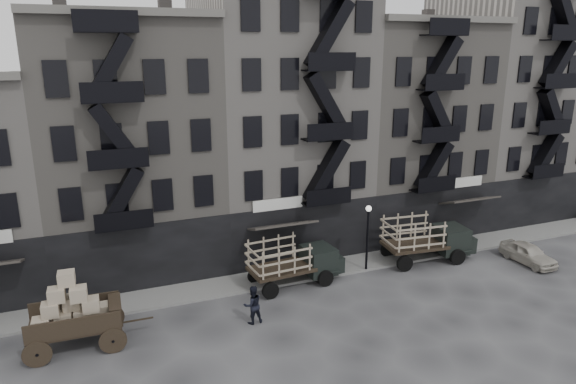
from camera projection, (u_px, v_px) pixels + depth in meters
name	position (u px, v px, depth m)	size (l,w,h in m)	color
ground	(343.00, 298.00, 28.67)	(140.00, 140.00, 0.00)	#38383A
sidewalk	(315.00, 270.00, 31.99)	(55.00, 2.50, 0.15)	slate
building_midwest	(129.00, 147.00, 31.79)	(10.00, 11.35, 16.20)	slate
building_center	(279.00, 123.00, 35.11)	(10.00, 11.35, 18.20)	#9D9791
building_mideast	(402.00, 129.00, 38.97)	(10.00, 11.35, 16.20)	slate
building_east	(506.00, 103.00, 42.15)	(10.00, 11.35, 19.20)	#9D9791
lamp_post	(368.00, 229.00, 31.30)	(0.36, 0.36, 4.28)	black
wagon	(70.00, 306.00, 23.38)	(4.46, 2.50, 3.71)	black
stake_truck_west	(294.00, 259.00, 29.87)	(5.78, 2.69, 2.83)	black
stake_truck_east	(427.00, 236.00, 33.16)	(6.22, 3.04, 3.02)	black
car_east	(528.00, 253.00, 33.10)	(1.55, 3.85, 1.31)	#B5AFA3
pedestrian_mid	(253.00, 305.00, 25.79)	(0.98, 0.76, 2.01)	black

